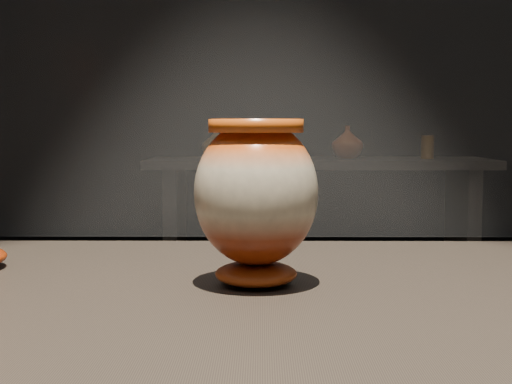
% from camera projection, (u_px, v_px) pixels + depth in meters
% --- Properties ---
extents(main_vase, '(0.16, 0.16, 0.20)m').
position_uv_depth(main_vase, '(256.00, 195.00, 0.86)').
color(main_vase, maroon).
rests_on(main_vase, display_plinth).
extents(back_shelf, '(2.00, 0.60, 0.90)m').
position_uv_depth(back_shelf, '(319.00, 203.00, 4.21)').
color(back_shelf, black).
rests_on(back_shelf, ground).
extents(back_vase_left, '(0.24, 0.24, 0.18)m').
position_uv_depth(back_vase_left, '(216.00, 143.00, 4.20)').
color(back_vase_left, '#875613').
rests_on(back_vase_left, back_shelf).
extents(back_vase_mid, '(0.25, 0.25, 0.19)m').
position_uv_depth(back_vase_mid, '(347.00, 142.00, 4.19)').
color(back_vase_mid, maroon).
rests_on(back_vase_mid, back_shelf).
extents(back_vase_right, '(0.07, 0.07, 0.14)m').
position_uv_depth(back_vase_right, '(427.00, 147.00, 4.16)').
color(back_vase_right, '#875613').
rests_on(back_vase_right, back_shelf).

